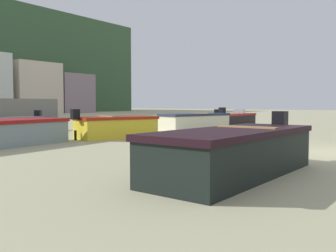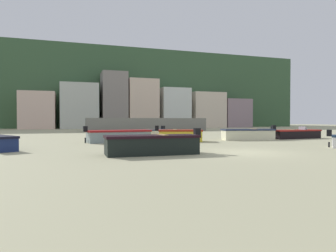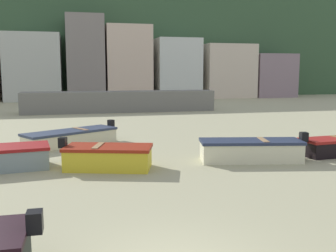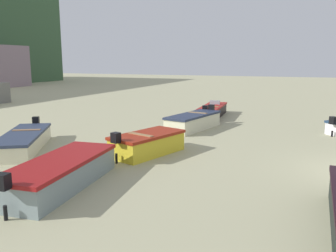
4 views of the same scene
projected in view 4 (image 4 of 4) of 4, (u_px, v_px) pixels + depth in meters
townhouse_far_right at (3, 66)px, 53.43m from camera, size 6.15×5.04×6.28m
boat_black_3 at (213, 111)px, 24.79m from camera, size 5.15×1.70×1.10m
boat_cream_4 at (24, 141)px, 15.51m from camera, size 4.94×3.81×1.09m
boat_grey_5 at (60, 173)px, 10.87m from camera, size 5.01×2.25×1.21m
boat_cream_7 at (194, 121)px, 20.12m from camera, size 4.60×2.27×1.22m
boat_yellow_8 at (147, 144)px, 14.71m from camera, size 3.71×2.46×1.22m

